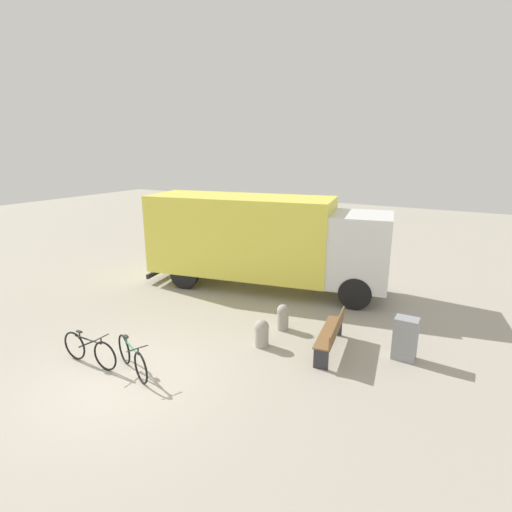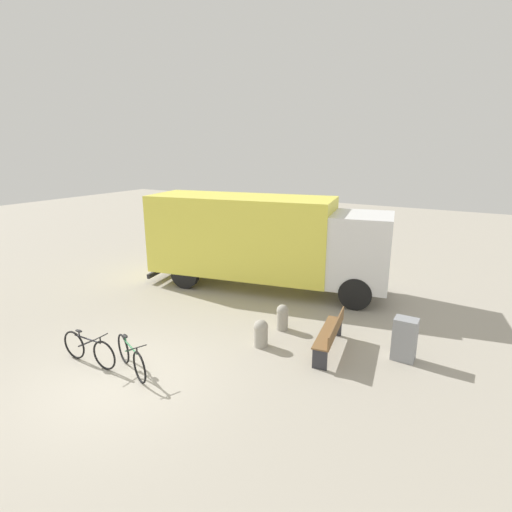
# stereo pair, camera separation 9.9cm
# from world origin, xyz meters

# --- Properties ---
(ground_plane) EXTENTS (60.00, 60.00, 0.00)m
(ground_plane) POSITION_xyz_m (0.00, 0.00, 0.00)
(ground_plane) COLOR #A8A091
(delivery_truck) EXTENTS (8.67, 3.77, 3.25)m
(delivery_truck) POSITION_xyz_m (-0.24, 6.73, 1.81)
(delivery_truck) COLOR #EAE04C
(delivery_truck) RESTS_ON ground
(park_bench) EXTENTS (0.69, 1.98, 0.83)m
(park_bench) POSITION_xyz_m (3.52, 3.50, 0.49)
(park_bench) COLOR brown
(park_bench) RESTS_ON ground
(bicycle_near) EXTENTS (1.72, 0.44, 0.79)m
(bicycle_near) POSITION_xyz_m (-1.12, 0.10, 0.37)
(bicycle_near) COLOR black
(bicycle_near) RESTS_ON ground
(bicycle_middle) EXTENTS (1.60, 0.74, 0.79)m
(bicycle_middle) POSITION_xyz_m (-0.01, 0.35, 0.37)
(bicycle_middle) COLOR black
(bicycle_middle) RESTS_ON ground
(bollard_near_bench) EXTENTS (0.37, 0.37, 0.71)m
(bollard_near_bench) POSITION_xyz_m (1.89, 2.86, 0.38)
(bollard_near_bench) COLOR #9E998C
(bollard_near_bench) RESTS_ON ground
(bollard_far_bench) EXTENTS (0.33, 0.33, 0.73)m
(bollard_far_bench) POSITION_xyz_m (1.94, 3.99, 0.39)
(bollard_far_bench) COLOR #9E998C
(bollard_far_bench) RESTS_ON ground
(utility_box) EXTENTS (0.53, 0.40, 1.04)m
(utility_box) POSITION_xyz_m (5.14, 4.00, 0.52)
(utility_box) COLOR gray
(utility_box) RESTS_ON ground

